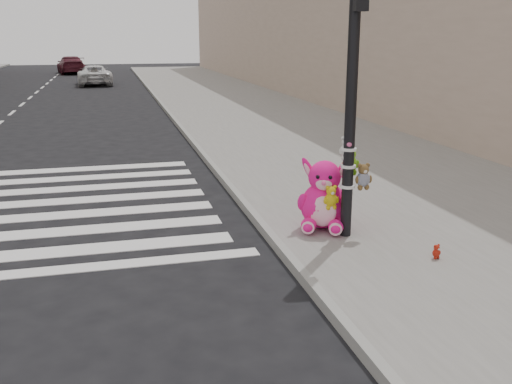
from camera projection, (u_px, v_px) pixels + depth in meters
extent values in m
plane|color=black|center=(188.00, 321.00, 6.22)|extent=(120.00, 120.00, 0.00)
cube|color=slate|center=(311.00, 139.00, 16.74)|extent=(7.00, 80.00, 0.14)
cube|color=gray|center=(194.00, 144.00, 15.92)|extent=(0.12, 80.00, 0.15)
cylinder|color=black|center=(351.00, 100.00, 7.96)|extent=(0.16, 0.16, 4.00)
cylinder|color=white|center=(347.00, 186.00, 8.29)|extent=(0.22, 0.22, 0.04)
cylinder|color=white|center=(348.00, 166.00, 8.21)|extent=(0.22, 0.22, 0.04)
cylinder|color=white|center=(349.00, 149.00, 8.15)|extent=(0.22, 0.22, 0.04)
ellipsoid|color=#FC1586|center=(309.00, 227.00, 8.52)|extent=(0.37, 0.44, 0.20)
ellipsoid|color=#FC1586|center=(336.00, 228.00, 8.46)|extent=(0.37, 0.44, 0.20)
ellipsoid|color=#FC1586|center=(324.00, 205.00, 8.72)|extent=(0.91, 0.85, 0.72)
ellipsoid|color=#F9BFD1|center=(323.00, 211.00, 8.49)|extent=(0.42, 0.29, 0.47)
sphere|color=#FC1586|center=(325.00, 177.00, 8.60)|extent=(0.65, 0.65, 0.49)
ellipsoid|color=#FC1586|center=(310.00, 172.00, 8.64)|extent=(0.35, 0.23, 0.49)
ellipsoid|color=#FC1586|center=(340.00, 173.00, 8.57)|extent=(0.35, 0.23, 0.49)
imported|color=silver|center=(94.00, 75.00, 35.74)|extent=(2.23, 4.48, 1.22)
imported|color=#511723|center=(71.00, 65.00, 46.35)|extent=(2.60, 5.03, 1.40)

